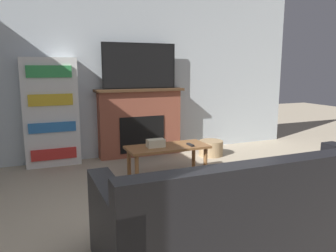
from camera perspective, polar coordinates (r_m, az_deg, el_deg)
name	(u,v)px	position (r m, az deg, el deg)	size (l,w,h in m)	color
wall_back	(126,72)	(5.30, -7.36, 9.37)	(6.16, 0.06, 2.70)	silver
fireplace	(140,122)	(5.29, -4.88, 0.67)	(1.43, 0.28, 1.09)	brown
tv	(140,66)	(5.20, -4.96, 10.37)	(1.18, 0.03, 0.70)	black
couch	(263,213)	(2.75, 16.18, -14.39)	(2.53, 0.91, 0.83)	black
coffee_table	(167,151)	(4.15, -0.10, -4.36)	(1.04, 0.45, 0.44)	brown
tissue_box	(156,143)	(4.07, -2.16, -3.00)	(0.22, 0.12, 0.10)	beige
remote_control	(190,145)	(4.16, 3.91, -3.27)	(0.04, 0.15, 0.02)	black
bookshelf	(51,112)	(4.99, -19.70, 2.23)	(0.76, 0.29, 1.55)	white
storage_basket	(211,148)	(5.39, 7.46, -3.82)	(0.39, 0.39, 0.24)	tan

